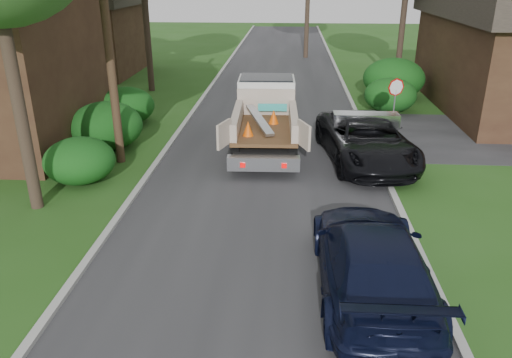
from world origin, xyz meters
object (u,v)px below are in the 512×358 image
at_px(stop_sign, 395,95).
at_px(utility_pole, 106,17).
at_px(house_left_far, 80,28).
at_px(navy_suv, 372,260).
at_px(flatbed_truck, 266,110).
at_px(black_pickup, 366,140).

bearing_deg(stop_sign, utility_pole, -159.38).
bearing_deg(utility_pole, house_left_far, 115.23).
relative_size(stop_sign, navy_suv, 0.43).
distance_m(house_left_far, flatbed_truck, 19.60).
distance_m(house_left_far, navy_suv, 29.59).
height_order(flatbed_truck, navy_suv, flatbed_truck).
bearing_deg(stop_sign, navy_suv, -102.50).
distance_m(stop_sign, flatbed_truck, 5.58).
height_order(utility_pole, house_left_far, utility_pole).
height_order(house_left_far, black_pickup, house_left_far).
xyz_separation_m(stop_sign, house_left_far, (-18.70, 13.00, 1.27)).
relative_size(flatbed_truck, black_pickup, 1.09).
bearing_deg(stop_sign, black_pickup, -115.60).
xyz_separation_m(flatbed_truck, navy_suv, (2.81, -10.43, -0.52)).
bearing_deg(navy_suv, utility_pole, -44.00).
xyz_separation_m(black_pickup, navy_suv, (-1.00, -8.39, -0.02)).
bearing_deg(house_left_far, stop_sign, -34.81).
distance_m(stop_sign, navy_suv, 12.05).
xyz_separation_m(house_left_far, flatbed_truck, (13.29, -14.30, -1.70)).
relative_size(house_left_far, navy_suv, 1.32).
bearing_deg(house_left_far, flatbed_truck, -47.11).
distance_m(black_pickup, navy_suv, 8.45).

